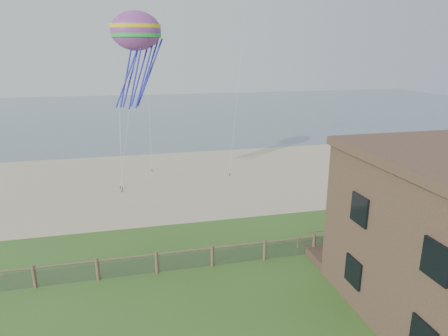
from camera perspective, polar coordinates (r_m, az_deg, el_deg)
The scene contains 6 objects.
sand_beach at distance 37.10m, azimuth -6.73°, elevation -1.59°, with size 72.00×20.00×0.02m, color tan.
ocean at distance 80.02m, azimuth -10.57°, elevation 7.85°, with size 160.00×68.00×0.02m, color slate.
chainlink_fence at distance 22.28m, azimuth -1.69°, elevation -12.60°, with size 36.20×0.20×1.25m, color brown, non-canonical shape.
motel_deck at distance 27.13m, azimuth 27.24°, elevation -9.72°, with size 15.00×2.00×0.50m, color #4F3A2D.
picnic_table at distance 24.44m, azimuth 18.87°, elevation -11.08°, with size 2.06×1.56×0.87m, color #4F3A2D, non-canonical shape.
octopus_kite at distance 30.68m, azimuth -12.26°, elevation 15.08°, with size 3.57×2.52×7.35m, color #FF2853, non-canonical shape.
Camera 1 is at (-3.89, -13.12, 11.29)m, focal length 32.00 mm.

